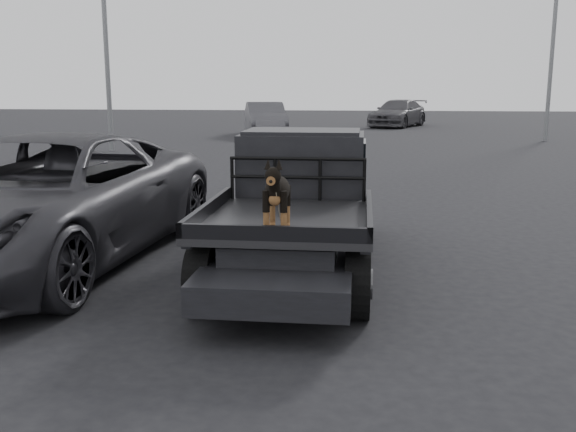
% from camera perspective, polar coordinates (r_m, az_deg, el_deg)
% --- Properties ---
extents(ground, '(120.00, 120.00, 0.00)m').
position_cam_1_polar(ground, '(6.98, 1.80, -8.71)').
color(ground, black).
rests_on(ground, ground).
extents(flatbed_ute, '(2.00, 5.40, 0.92)m').
position_cam_1_polar(flatbed_ute, '(8.43, 0.69, -1.88)').
color(flatbed_ute, black).
rests_on(flatbed_ute, ground).
extents(ute_cab, '(1.72, 1.30, 0.88)m').
position_cam_1_polar(ute_cab, '(9.21, 1.33, 4.94)').
color(ute_cab, black).
rests_on(ute_cab, flatbed_ute).
extents(headache_rack, '(1.80, 0.08, 0.55)m').
position_cam_1_polar(headache_rack, '(8.49, 0.85, 3.27)').
color(headache_rack, black).
rests_on(headache_rack, flatbed_ute).
extents(dog, '(0.32, 0.60, 0.74)m').
position_cam_1_polar(dog, '(6.66, -0.97, 1.82)').
color(dog, black).
rests_on(dog, flatbed_ute).
extents(parked_suv, '(3.37, 6.53, 1.76)m').
position_cam_1_polar(parked_suv, '(9.38, -20.92, 1.35)').
color(parked_suv, '#313035').
rests_on(parked_suv, ground).
extents(distant_car_a, '(2.94, 5.29, 1.65)m').
position_cam_1_polar(distant_car_a, '(32.00, -2.03, 8.61)').
color(distant_car_a, '#4A4A4F').
rests_on(distant_car_a, ground).
extents(distant_car_b, '(4.20, 6.00, 1.61)m').
position_cam_1_polar(distant_car_b, '(40.04, 9.74, 8.99)').
color(distant_car_b, '#403F44').
rests_on(distant_car_b, ground).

